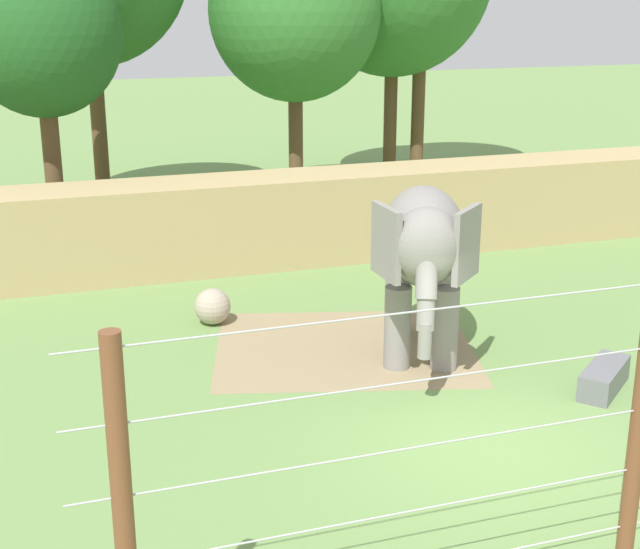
% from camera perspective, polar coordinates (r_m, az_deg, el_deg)
% --- Properties ---
extents(ground_plane, '(120.00, 120.00, 0.00)m').
position_cam_1_polar(ground_plane, '(13.68, 10.82, -10.46)').
color(ground_plane, '#6B8E4C').
extents(dirt_patch, '(5.62, 5.03, 0.01)m').
position_cam_1_polar(dirt_patch, '(16.85, 1.55, -4.62)').
color(dirt_patch, '#937F5B').
rests_on(dirt_patch, ground).
extents(embankment_wall, '(36.00, 1.80, 2.12)m').
position_cam_1_polar(embankment_wall, '(22.01, -1.74, 3.59)').
color(embankment_wall, tan).
rests_on(embankment_wall, ground).
extents(elephant, '(2.66, 3.94, 3.12)m').
position_cam_1_polar(elephant, '(15.80, 6.52, 1.68)').
color(elephant, gray).
rests_on(elephant, ground).
extents(enrichment_ball, '(0.72, 0.72, 0.72)m').
position_cam_1_polar(enrichment_ball, '(18.03, -6.80, -2.01)').
color(enrichment_ball, tan).
rests_on(enrichment_ball, ground).
extents(feed_trough, '(1.40, 1.28, 0.44)m').
position_cam_1_polar(feed_trough, '(15.75, 17.49, -6.24)').
color(feed_trough, slate).
rests_on(feed_trough, ground).
extents(tree_right_of_centre, '(3.82, 3.82, 7.39)m').
position_cam_1_polar(tree_right_of_centre, '(23.23, -17.19, 14.27)').
color(tree_right_of_centre, brown).
rests_on(tree_right_of_centre, ground).
extents(tree_far_right, '(5.06, 5.06, 8.46)m').
position_cam_1_polar(tree_far_right, '(27.50, -1.61, 16.30)').
color(tree_far_right, brown).
rests_on(tree_far_right, ground).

